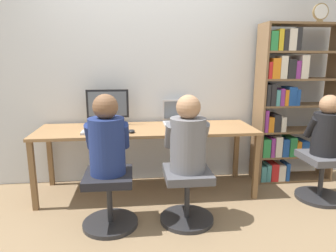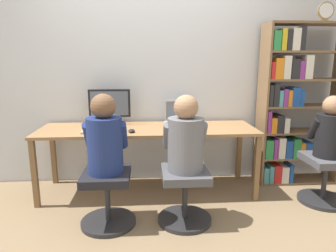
{
  "view_description": "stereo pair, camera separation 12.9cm",
  "coord_description": "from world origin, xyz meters",
  "px_view_note": "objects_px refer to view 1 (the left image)",
  "views": [
    {
      "loc": [
        -0.13,
        -2.76,
        1.42
      ],
      "look_at": [
        0.21,
        0.18,
        0.77
      ],
      "focal_mm": 32.0,
      "sensor_mm": 36.0,
      "label": 1
    },
    {
      "loc": [
        0.0,
        -2.78,
        1.42
      ],
      "look_at": [
        0.21,
        0.18,
        0.77
      ],
      "focal_mm": 32.0,
      "sensor_mm": 36.0,
      "label": 2
    }
  ],
  "objects_px": {
    "office_chair_left": "(109,197)",
    "desk_clock": "(321,12)",
    "desktop_monitor": "(108,107)",
    "person_at_monitor": "(107,139)",
    "office_chair_right": "(187,193)",
    "office_chair_side": "(322,174)",
    "laptop": "(179,119)",
    "keyboard": "(104,132)",
    "person_at_laptop": "(188,138)",
    "person_near_shelf": "(327,129)",
    "bookshelf": "(286,107)"
  },
  "relations": [
    {
      "from": "office_chair_side",
      "to": "person_near_shelf",
      "type": "bearing_deg",
      "value": 90.0
    },
    {
      "from": "person_at_monitor",
      "to": "office_chair_side",
      "type": "distance_m",
      "value": 2.22
    },
    {
      "from": "desk_clock",
      "to": "office_chair_side",
      "type": "height_order",
      "value": "desk_clock"
    },
    {
      "from": "office_chair_left",
      "to": "person_near_shelf",
      "type": "height_order",
      "value": "person_near_shelf"
    },
    {
      "from": "desktop_monitor",
      "to": "office_chair_right",
      "type": "xyz_separation_m",
      "value": [
        0.74,
        -0.88,
        -0.65
      ]
    },
    {
      "from": "desk_clock",
      "to": "laptop",
      "type": "bearing_deg",
      "value": 175.42
    },
    {
      "from": "office_chair_right",
      "to": "office_chair_side",
      "type": "distance_m",
      "value": 1.49
    },
    {
      "from": "office_chair_left",
      "to": "laptop",
      "type": "bearing_deg",
      "value": 50.01
    },
    {
      "from": "office_chair_side",
      "to": "laptop",
      "type": "bearing_deg",
      "value": 157.39
    },
    {
      "from": "keyboard",
      "to": "office_chair_right",
      "type": "xyz_separation_m",
      "value": [
        0.76,
        -0.5,
        -0.46
      ]
    },
    {
      "from": "person_at_monitor",
      "to": "bookshelf",
      "type": "bearing_deg",
      "value": 22.33
    },
    {
      "from": "keyboard",
      "to": "person_at_laptop",
      "type": "xyz_separation_m",
      "value": [
        0.76,
        -0.5,
        0.04
      ]
    },
    {
      "from": "desktop_monitor",
      "to": "person_at_monitor",
      "type": "relative_size",
      "value": 0.68
    },
    {
      "from": "office_chair_side",
      "to": "office_chair_left",
      "type": "bearing_deg",
      "value": -172.51
    },
    {
      "from": "laptop",
      "to": "office_chair_left",
      "type": "bearing_deg",
      "value": -129.99
    },
    {
      "from": "person_at_monitor",
      "to": "person_at_laptop",
      "type": "bearing_deg",
      "value": -0.02
    },
    {
      "from": "office_chair_side",
      "to": "desktop_monitor",
      "type": "bearing_deg",
      "value": 164.91
    },
    {
      "from": "desktop_monitor",
      "to": "office_chair_left",
      "type": "bearing_deg",
      "value": -86.19
    },
    {
      "from": "office_chair_left",
      "to": "desk_clock",
      "type": "height_order",
      "value": "desk_clock"
    },
    {
      "from": "keyboard",
      "to": "office_chair_left",
      "type": "relative_size",
      "value": 0.88
    },
    {
      "from": "office_chair_right",
      "to": "office_chair_side",
      "type": "bearing_deg",
      "value": 10.92
    },
    {
      "from": "person_near_shelf",
      "to": "office_chair_left",
      "type": "bearing_deg",
      "value": -172.4
    },
    {
      "from": "person_at_laptop",
      "to": "bookshelf",
      "type": "distance_m",
      "value": 1.55
    },
    {
      "from": "office_chair_left",
      "to": "office_chair_side",
      "type": "distance_m",
      "value": 2.16
    },
    {
      "from": "keyboard",
      "to": "person_at_laptop",
      "type": "distance_m",
      "value": 0.91
    },
    {
      "from": "desktop_monitor",
      "to": "office_chair_right",
      "type": "distance_m",
      "value": 1.32
    },
    {
      "from": "laptop",
      "to": "office_chair_side",
      "type": "distance_m",
      "value": 1.61
    },
    {
      "from": "keyboard",
      "to": "desk_clock",
      "type": "distance_m",
      "value": 2.62
    },
    {
      "from": "person_at_laptop",
      "to": "office_chair_side",
      "type": "distance_m",
      "value": 1.57
    },
    {
      "from": "desktop_monitor",
      "to": "office_chair_side",
      "type": "relative_size",
      "value": 0.94
    },
    {
      "from": "keyboard",
      "to": "office_chair_left",
      "type": "xyz_separation_m",
      "value": [
        0.08,
        -0.5,
        -0.46
      ]
    },
    {
      "from": "person_at_laptop",
      "to": "desk_clock",
      "type": "xyz_separation_m",
      "value": [
        1.56,
        0.75,
        1.16
      ]
    },
    {
      "from": "laptop",
      "to": "keyboard",
      "type": "bearing_deg",
      "value": -155.26
    },
    {
      "from": "laptop",
      "to": "keyboard",
      "type": "distance_m",
      "value": 0.89
    },
    {
      "from": "bookshelf",
      "to": "office_chair_side",
      "type": "xyz_separation_m",
      "value": [
        0.16,
        -0.54,
        -0.63
      ]
    },
    {
      "from": "office_chair_left",
      "to": "office_chair_side",
      "type": "xyz_separation_m",
      "value": [
        2.15,
        0.28,
        0.0
      ]
    },
    {
      "from": "person_at_monitor",
      "to": "desk_clock",
      "type": "height_order",
      "value": "desk_clock"
    },
    {
      "from": "keyboard",
      "to": "bookshelf",
      "type": "xyz_separation_m",
      "value": [
        2.06,
        0.32,
        0.16
      ]
    },
    {
      "from": "office_chair_side",
      "to": "person_near_shelf",
      "type": "xyz_separation_m",
      "value": [
        0.0,
        0.0,
        0.48
      ]
    },
    {
      "from": "office_chair_left",
      "to": "person_at_laptop",
      "type": "bearing_deg",
      "value": 0.36
    },
    {
      "from": "desktop_monitor",
      "to": "person_at_monitor",
      "type": "xyz_separation_m",
      "value": [
        0.06,
        -0.87,
        -0.14
      ]
    },
    {
      "from": "desktop_monitor",
      "to": "person_at_monitor",
      "type": "height_order",
      "value": "person_at_monitor"
    },
    {
      "from": "desk_clock",
      "to": "person_near_shelf",
      "type": "distance_m",
      "value": 1.27
    },
    {
      "from": "desktop_monitor",
      "to": "bookshelf",
      "type": "relative_size",
      "value": 0.25
    },
    {
      "from": "office_chair_right",
      "to": "desk_clock",
      "type": "distance_m",
      "value": 2.4
    },
    {
      "from": "office_chair_left",
      "to": "bookshelf",
      "type": "bearing_deg",
      "value": 22.44
    },
    {
      "from": "person_near_shelf",
      "to": "bookshelf",
      "type": "bearing_deg",
      "value": 106.38
    },
    {
      "from": "laptop",
      "to": "desk_clock",
      "type": "distance_m",
      "value": 1.91
    },
    {
      "from": "person_at_laptop",
      "to": "office_chair_side",
      "type": "height_order",
      "value": "person_at_laptop"
    },
    {
      "from": "laptop",
      "to": "person_near_shelf",
      "type": "relative_size",
      "value": 0.58
    }
  ]
}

